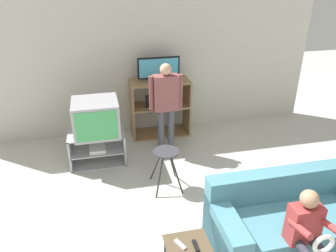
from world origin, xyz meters
name	(u,v)px	position (x,y,z in m)	size (l,w,h in m)	color
wall_back	(140,61)	(0.00, 4.05, 1.30)	(6.40, 0.06, 2.60)	beige
tv_stand	(97,147)	(-0.87, 3.01, 0.25)	(0.85, 0.51, 0.52)	#A8A8AD
television_main	(96,117)	(-0.84, 2.99, 0.78)	(0.66, 0.67, 0.52)	#9E9EA3
media_shelf	(160,107)	(0.28, 3.74, 0.52)	(1.04, 0.48, 1.02)	#9E7A51
television_flat	(159,70)	(0.27, 3.76, 1.21)	(0.72, 0.20, 0.40)	black
folding_stool	(166,158)	(0.04, 2.13, 0.47)	(0.39, 0.46, 0.58)	black
snack_table	(189,251)	(-0.08, 0.61, 0.35)	(0.43, 0.43, 0.40)	brown
remote_control_black	(196,246)	(-0.02, 0.61, 0.41)	(0.04, 0.14, 0.02)	black
remote_control_white	(180,244)	(-0.15, 0.66, 0.41)	(0.04, 0.14, 0.02)	silver
couch	(289,221)	(1.14, 0.84, 0.27)	(1.75, 0.81, 0.76)	teal
person_standing_adult	(166,101)	(0.25, 3.10, 0.90)	(0.53, 0.20, 1.49)	#4C4C56
person_seated_child	(308,232)	(0.99, 0.37, 0.59)	(0.33, 0.43, 0.99)	#2D2D38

